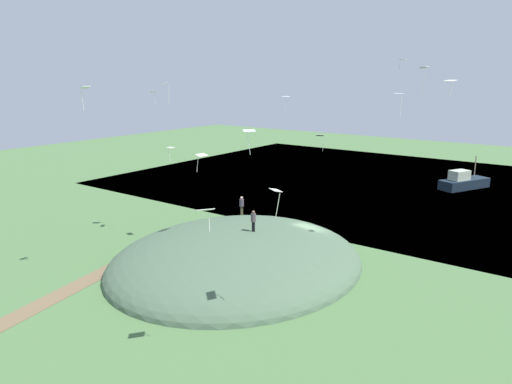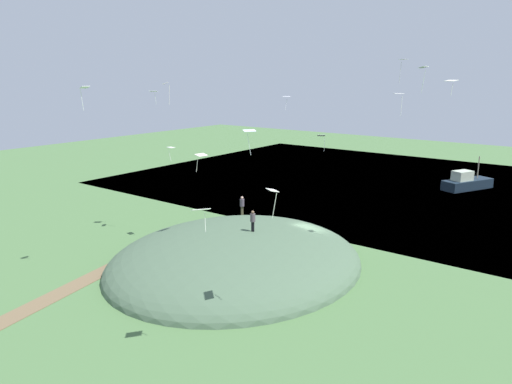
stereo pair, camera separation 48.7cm
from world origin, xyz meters
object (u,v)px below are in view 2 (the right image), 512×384
Objects in this scene: boat_on_lake at (466,183)px; kite_12 at (84,90)px; kite_2 at (201,211)px; kite_7 at (201,156)px; kite_14 at (322,137)px; kite_8 at (154,92)px; kite_13 at (403,61)px; kite_4 at (249,132)px; kite_10 at (423,69)px; kite_1 at (171,148)px; kite_6 at (286,98)px; person_on_hilltop at (253,218)px; kite_11 at (273,192)px; kite_5 at (166,85)px; person_with_child at (242,203)px; mooring_post at (308,231)px; kite_3 at (399,95)px; kite_9 at (451,81)px.

boat_on_lake is 50.74m from kite_12.
kite_7 reaches higher than kite_2.
kite_7 is (39.10, -11.38, 7.62)m from boat_on_lake.
kite_8 is at bearing -26.45° from kite_14.
kite_13 is (21.02, -2.13, 15.17)m from boat_on_lake.
kite_10 is at bearing 94.47° from kite_4.
kite_1 is 0.90× the size of kite_2.
kite_14 is (-8.50, -0.87, -4.49)m from kite_6.
kite_7 is at bearing 9.85° from boat_on_lake.
person_on_hilltop is 0.94× the size of kite_10.
kite_11 reaches higher than boat_on_lake.
kite_13 is at bearing 142.10° from kite_4.
kite_11 is (45.59, 0.10, 7.54)m from boat_on_lake.
kite_14 is at bearing 163.05° from kite_1.
kite_7 reaches higher than kite_14.
kite_5 is 1.17× the size of kite_12.
kite_5 is at bearing -108.00° from kite_7.
kite_12 is at bearing 13.19° from person_with_child.
kite_10 is 1.85× the size of mooring_post.
kite_6 is at bearing 158.29° from kite_4.
kite_12 is at bearing -26.58° from kite_13.
person_on_hilltop is at bearing 139.98° from kite_12.
kite_1 is at bearing 164.13° from person_on_hilltop.
kite_3 is 0.98× the size of kite_14.
kite_6 is at bearing -43.54° from kite_13.
kite_9 reaches higher than kite_6.
kite_11 is 1.69× the size of mooring_post.
kite_6 reaches higher than mooring_post.
boat_on_lake is at bearing 166.47° from mooring_post.
kite_3 reaches higher than kite_6.
kite_3 is at bearing 176.55° from kite_2.
kite_1 is 0.72× the size of kite_12.
person_with_child is 0.94× the size of kite_5.
kite_9 is at bearing 34.21° from boat_on_lake.
kite_1 is 1.21× the size of mooring_post.
kite_3 is 24.71m from kite_12.
kite_6 is 0.75× the size of kite_12.
kite_10 reaches higher than person_on_hilltop.
kite_8 reaches higher than boat_on_lake.
kite_6 is at bearing -95.23° from mooring_post.
kite_1 is 5.63m from kite_8.
person_with_child is at bearing 116.29° from person_on_hilltop.
kite_8 is 0.97× the size of kite_9.
person_with_child is 1.53× the size of kite_8.
kite_7 is 0.85× the size of kite_11.
person_with_child is 6.76m from mooring_post.
boat_on_lake is 26.01m from kite_13.
kite_8 is (-0.16, -1.85, -0.59)m from kite_5.
kite_1 is at bearing -71.93° from kite_10.
kite_12 is 23.20m from mooring_post.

